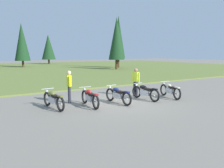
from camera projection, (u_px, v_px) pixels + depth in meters
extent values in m
plane|color=gray|center=(118.00, 102.00, 11.82)|extent=(140.00, 140.00, 0.00)
cube|color=olive|center=(21.00, 70.00, 34.22)|extent=(80.00, 44.00, 0.10)
cylinder|color=#47331E|center=(49.00, 62.00, 50.89)|extent=(0.36, 0.36, 1.10)
cone|color=#193D1E|center=(48.00, 47.00, 50.44)|extent=(3.02, 3.02, 5.50)
cylinder|color=#47331E|center=(116.00, 65.00, 34.14)|extent=(0.36, 0.36, 1.55)
cone|color=#193D1E|center=(117.00, 39.00, 33.61)|extent=(2.38, 2.38, 6.19)
cylinder|color=#47331E|center=(118.00, 63.00, 37.98)|extent=(0.36, 0.36, 1.66)
cone|color=#193D1E|center=(118.00, 37.00, 37.39)|extent=(2.25, 2.25, 6.91)
cylinder|color=#47331E|center=(23.00, 64.00, 39.68)|extent=(0.36, 0.36, 1.19)
cone|color=#193D1E|center=(22.00, 42.00, 39.16)|extent=(2.62, 2.62, 6.42)
torus|color=black|center=(47.00, 99.00, 10.99)|extent=(0.19, 0.71, 0.70)
torus|color=black|center=(60.00, 104.00, 9.92)|extent=(0.19, 0.71, 0.70)
cube|color=silver|center=(53.00, 100.00, 10.45)|extent=(0.28, 0.66, 0.28)
ellipsoid|color=brown|center=(52.00, 94.00, 10.55)|extent=(0.32, 0.51, 0.22)
cube|color=black|center=(55.00, 96.00, 10.25)|extent=(0.28, 0.50, 0.10)
cube|color=brown|center=(60.00, 96.00, 9.88)|extent=(0.18, 0.34, 0.06)
cylinder|color=silver|center=(48.00, 89.00, 10.85)|extent=(0.62, 0.11, 0.03)
sphere|color=silver|center=(47.00, 91.00, 10.96)|extent=(0.14, 0.14, 0.14)
cylinder|color=silver|center=(59.00, 103.00, 10.32)|extent=(0.14, 0.55, 0.07)
torus|color=black|center=(85.00, 97.00, 11.52)|extent=(0.15, 0.71, 0.70)
torus|color=black|center=(96.00, 102.00, 10.30)|extent=(0.15, 0.71, 0.70)
cube|color=silver|center=(90.00, 98.00, 10.90)|extent=(0.24, 0.65, 0.28)
ellipsoid|color=#AD1919|center=(88.00, 92.00, 11.02)|extent=(0.29, 0.50, 0.22)
cube|color=black|center=(92.00, 94.00, 10.68)|extent=(0.25, 0.49, 0.10)
cube|color=#AD1919|center=(96.00, 95.00, 10.25)|extent=(0.16, 0.33, 0.06)
cylinder|color=silver|center=(85.00, 87.00, 11.37)|extent=(0.62, 0.08, 0.03)
sphere|color=silver|center=(84.00, 89.00, 11.49)|extent=(0.14, 0.14, 0.14)
cylinder|color=silver|center=(95.00, 101.00, 10.72)|extent=(0.11, 0.55, 0.07)
torus|color=black|center=(110.00, 95.00, 12.14)|extent=(0.15, 0.71, 0.70)
torus|color=black|center=(127.00, 99.00, 11.01)|extent=(0.15, 0.71, 0.70)
cube|color=silver|center=(118.00, 96.00, 11.57)|extent=(0.24, 0.65, 0.28)
ellipsoid|color=navy|center=(116.00, 90.00, 11.67)|extent=(0.29, 0.50, 0.22)
cube|color=black|center=(121.00, 92.00, 11.36)|extent=(0.25, 0.49, 0.10)
cube|color=navy|center=(127.00, 92.00, 10.97)|extent=(0.16, 0.33, 0.06)
cylinder|color=silver|center=(111.00, 85.00, 11.99)|extent=(0.62, 0.07, 0.03)
sphere|color=silver|center=(110.00, 87.00, 12.10)|extent=(0.14, 0.14, 0.14)
cylinder|color=silver|center=(124.00, 98.00, 11.42)|extent=(0.11, 0.55, 0.07)
torus|color=black|center=(137.00, 92.00, 13.01)|extent=(0.15, 0.71, 0.70)
torus|color=black|center=(155.00, 95.00, 11.89)|extent=(0.15, 0.71, 0.70)
cube|color=silver|center=(145.00, 93.00, 12.44)|extent=(0.24, 0.65, 0.28)
ellipsoid|color=black|center=(143.00, 87.00, 12.55)|extent=(0.29, 0.50, 0.22)
cube|color=black|center=(148.00, 89.00, 12.23)|extent=(0.25, 0.49, 0.10)
cube|color=black|center=(155.00, 89.00, 11.84)|extent=(0.16, 0.33, 0.06)
cylinder|color=silver|center=(138.00, 83.00, 12.86)|extent=(0.62, 0.08, 0.03)
sphere|color=silver|center=(136.00, 85.00, 12.97)|extent=(0.14, 0.14, 0.14)
cylinder|color=silver|center=(151.00, 95.00, 12.30)|extent=(0.11, 0.55, 0.07)
torus|color=black|center=(164.00, 90.00, 13.71)|extent=(0.26, 0.70, 0.70)
torus|color=black|center=(177.00, 94.00, 12.39)|extent=(0.26, 0.70, 0.70)
cube|color=silver|center=(170.00, 91.00, 13.04)|extent=(0.34, 0.67, 0.28)
ellipsoid|color=beige|center=(168.00, 86.00, 13.17)|extent=(0.36, 0.53, 0.22)
cube|color=black|center=(172.00, 88.00, 12.80)|extent=(0.33, 0.52, 0.10)
cube|color=beige|center=(177.00, 88.00, 12.34)|extent=(0.21, 0.34, 0.06)
cylinder|color=silver|center=(165.00, 82.00, 13.54)|extent=(0.61, 0.18, 0.03)
sphere|color=silver|center=(164.00, 83.00, 13.67)|extent=(0.14, 0.14, 0.14)
cylinder|color=silver|center=(175.00, 93.00, 12.82)|extent=(0.20, 0.55, 0.07)
cylinder|color=#2D2D38|center=(134.00, 89.00, 13.47)|extent=(0.14, 0.14, 0.88)
cylinder|color=#2D2D38|center=(137.00, 89.00, 13.34)|extent=(0.14, 0.14, 0.88)
cube|color=#C6E52D|center=(136.00, 77.00, 13.31)|extent=(0.29, 0.40, 0.56)
sphere|color=#9E7051|center=(136.00, 70.00, 13.25)|extent=(0.22, 0.22, 0.22)
cylinder|color=#C6E52D|center=(133.00, 77.00, 13.47)|extent=(0.09, 0.09, 0.52)
cylinder|color=#C6E52D|center=(139.00, 78.00, 13.15)|extent=(0.09, 0.09, 0.52)
cylinder|color=#2D2D38|center=(70.00, 95.00, 11.55)|extent=(0.14, 0.14, 0.88)
cylinder|color=#2D2D38|center=(69.00, 94.00, 11.72)|extent=(0.14, 0.14, 0.88)
cube|color=#D8EA19|center=(69.00, 81.00, 11.54)|extent=(0.31, 0.41, 0.56)
sphere|color=beige|center=(69.00, 73.00, 11.49)|extent=(0.22, 0.22, 0.22)
cylinder|color=#D8EA19|center=(70.00, 82.00, 11.32)|extent=(0.09, 0.09, 0.52)
cylinder|color=#D8EA19|center=(69.00, 81.00, 11.76)|extent=(0.09, 0.09, 0.52)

